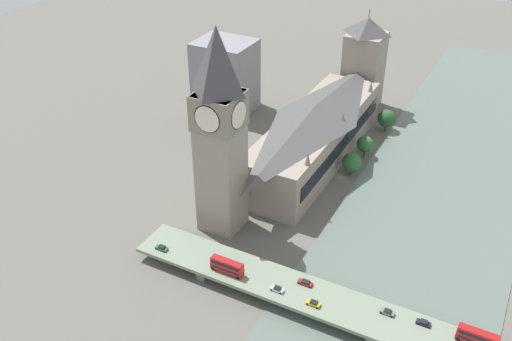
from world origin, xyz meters
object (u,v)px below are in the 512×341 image
double_decker_bus_lead (227,266)px  car_northbound_lead (305,283)px  car_northbound_tail (277,289)px  car_southbound_mid (162,248)px  car_southbound_extra (387,312)px  car_southbound_lead (313,303)px  car_northbound_mid (424,323)px  parliament_hall (315,132)px  clock_tower (220,130)px  victoria_tower (364,64)px  double_decker_bus_mid (478,337)px  road_bridge (378,321)px

double_decker_bus_lead → car_northbound_lead: bearing=-165.0°
car_northbound_tail → car_southbound_mid: size_ratio=0.97×
car_southbound_extra → car_southbound_lead: bearing=18.5°
car_northbound_mid → car_northbound_tail: 42.58m
car_northbound_lead → car_northbound_tail: (6.30, 6.49, 0.06)m
parliament_hall → car_northbound_mid: parliament_hall is taller
clock_tower → victoria_tower: size_ratio=1.49×
car_northbound_mid → car_southbound_extra: bearing=4.8°
double_decker_bus_lead → double_decker_bus_mid: bearing=-174.6°
car_southbound_lead → car_southbound_mid: size_ratio=0.99×
victoria_tower → car_northbound_lead: (-29.38, 135.90, -17.21)m
parliament_hall → car_southbound_extra: parliament_hall is taller
car_northbound_lead → car_northbound_mid: bearing=-178.8°
car_northbound_lead → car_northbound_tail: bearing=45.9°
car_southbound_mid → car_southbound_extra: bearing=-174.6°
car_northbound_tail → car_southbound_mid: (41.80, 0.54, -0.06)m
parliament_hall → double_decker_bus_mid: (-79.22, 76.05, -5.71)m
road_bridge → double_decker_bus_lead: size_ratio=14.63×
car_southbound_extra → parliament_hall: bearing=-54.4°
double_decker_bus_mid → clock_tower: bearing=-11.7°
car_northbound_lead → car_southbound_extra: bearing=179.8°
clock_tower → parliament_hall: bearing=-101.0°
victoria_tower → double_decker_bus_mid: victoria_tower is taller
double_decker_bus_lead → car_southbound_extra: (-49.21, -6.27, -1.85)m
clock_tower → car_southbound_mid: (7.67, 26.28, -33.09)m
car_southbound_mid → road_bridge: bearing=-176.9°
clock_tower → car_northbound_lead: bearing=154.6°
parliament_hall → double_decker_bus_mid: bearing=136.2°
double_decker_bus_mid → road_bridge: bearing=8.1°
road_bridge → car_northbound_tail: 30.46m
road_bridge → car_southbound_mid: car_southbound_mid is taller
double_decker_bus_lead → car_southbound_extra: bearing=-172.7°
victoria_tower → car_southbound_mid: 145.18m
double_decker_bus_lead → parliament_hall: bearing=-86.1°
clock_tower → double_decker_bus_lead: (-16.75, 25.60, -31.20)m
car_northbound_lead → double_decker_bus_mid: bearing=-179.3°
double_decker_bus_mid → car_northbound_tail: 56.67m
car_northbound_mid → car_northbound_lead: bearing=1.2°
parliament_hall → car_southbound_extra: (-54.85, 76.72, -7.56)m
road_bridge → car_northbound_mid: (-11.73, -3.89, 1.57)m
parliament_hall → clock_tower: 63.77m
parliament_hall → double_decker_bus_mid: 109.96m
victoria_tower → road_bridge: size_ratio=0.31×
car_northbound_mid → car_southbound_extra: size_ratio=0.99×
road_bridge → car_northbound_tail: car_northbound_tail is taller
car_northbound_lead → car_southbound_mid: car_southbound_mid is taller
parliament_hall → car_southbound_extra: 94.61m
car_southbound_lead → car_southbound_extra: (-19.99, -6.68, 0.01)m
parliament_hall → car_southbound_lead: (-34.86, 83.40, -7.57)m
parliament_hall → car_northbound_tail: bearing=105.5°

